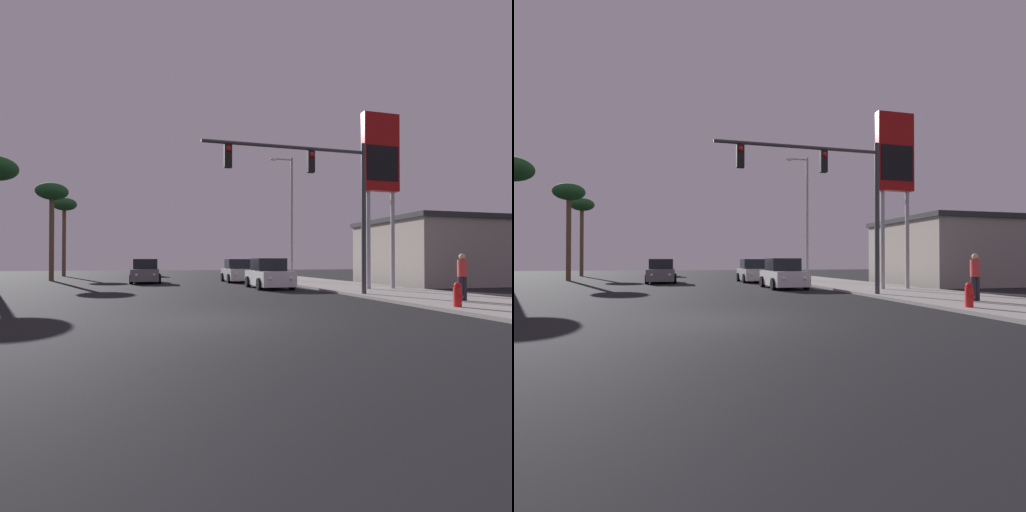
% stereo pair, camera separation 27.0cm
% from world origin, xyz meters
% --- Properties ---
extents(ground_plane, '(120.00, 120.00, 0.00)m').
position_xyz_m(ground_plane, '(0.00, 0.00, 0.00)').
color(ground_plane, black).
extents(sidewalk_right, '(5.00, 60.00, 0.12)m').
position_xyz_m(sidewalk_right, '(9.50, 10.00, 0.06)').
color(sidewalk_right, gray).
rests_on(sidewalk_right, ground).
extents(building_gas_station, '(10.30, 8.30, 4.30)m').
position_xyz_m(building_gas_station, '(18.00, 12.56, 2.16)').
color(building_gas_station, gray).
rests_on(building_gas_station, ground).
extents(car_silver, '(2.04, 4.32, 1.68)m').
position_xyz_m(car_silver, '(4.67, 18.41, 0.76)').
color(car_silver, '#B7B7BC').
rests_on(car_silver, ground).
extents(car_grey, '(2.04, 4.33, 1.68)m').
position_xyz_m(car_grey, '(-1.85, 18.85, 0.76)').
color(car_grey, slate).
rests_on(car_grey, ground).
extents(car_white, '(2.04, 4.31, 1.68)m').
position_xyz_m(car_white, '(4.94, 11.31, 0.76)').
color(car_white, silver).
rests_on(car_white, ground).
extents(car_black, '(2.04, 4.32, 1.68)m').
position_xyz_m(car_black, '(-1.90, 31.91, 0.76)').
color(car_black, black).
rests_on(car_black, ground).
extents(traffic_light_mast, '(7.12, 0.36, 6.50)m').
position_xyz_m(traffic_light_mast, '(5.42, 5.26, 4.72)').
color(traffic_light_mast, '#38383D').
rests_on(traffic_light_mast, sidewalk_right).
extents(street_lamp, '(1.74, 0.24, 9.00)m').
position_xyz_m(street_lamp, '(8.36, 17.37, 5.12)').
color(street_lamp, '#99999E').
rests_on(street_lamp, sidewalk_right).
extents(gas_station_sign, '(2.00, 0.42, 9.00)m').
position_xyz_m(gas_station_sign, '(9.94, 7.95, 6.62)').
color(gas_station_sign, '#99999E').
rests_on(gas_station_sign, sidewalk_right).
extents(fire_hydrant, '(0.24, 0.34, 0.76)m').
position_xyz_m(fire_hydrant, '(7.63, 0.04, 0.49)').
color(fire_hydrant, red).
rests_on(fire_hydrant, sidewalk_right).
extents(pedestrian_on_sidewalk, '(0.34, 0.32, 1.67)m').
position_xyz_m(pedestrian_on_sidewalk, '(9.24, 1.64, 1.03)').
color(pedestrian_on_sidewalk, '#23232D').
rests_on(pedestrian_on_sidewalk, sidewalk_right).
extents(palm_tree_far, '(2.40, 2.40, 8.03)m').
position_xyz_m(palm_tree_far, '(-10.11, 34.00, 6.96)').
color(palm_tree_far, brown).
rests_on(palm_tree_far, ground).
extents(palm_tree_mid, '(2.40, 2.40, 7.68)m').
position_xyz_m(palm_tree_mid, '(-9.04, 24.00, 6.64)').
color(palm_tree_mid, brown).
rests_on(palm_tree_mid, ground).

